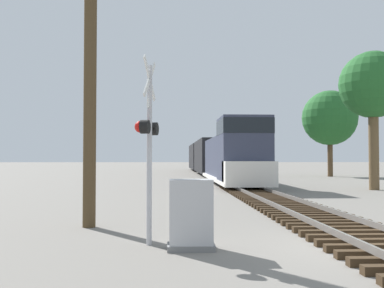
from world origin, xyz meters
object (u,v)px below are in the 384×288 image
at_px(crossing_signal_near, 148,136).
at_px(utility_pole, 90,63).
at_px(relay_cabinet, 191,215).
at_px(tree_mid_background, 330,118).
at_px(freight_train, 211,157).
at_px(tree_far_right, 373,86).

xyz_separation_m(crossing_signal_near, utility_pole, (-1.77, 2.63, 2.17)).
distance_m(relay_cabinet, utility_pole, 5.70).
bearing_deg(tree_mid_background, crossing_signal_near, -115.41).
bearing_deg(tree_mid_background, freight_train, 160.64).
xyz_separation_m(crossing_signal_near, tree_far_right, (12.79, 16.57, 3.88)).
bearing_deg(tree_far_right, crossing_signal_near, -127.65).
relative_size(crossing_signal_near, relay_cabinet, 2.83).
relative_size(crossing_signal_near, tree_far_right, 0.49).
bearing_deg(utility_pole, relay_cabinet, -49.90).
bearing_deg(utility_pole, tree_mid_background, 60.50).
distance_m(freight_train, tree_mid_background, 13.49).
distance_m(freight_train, utility_pole, 38.26).
bearing_deg(tree_mid_background, tree_far_right, -102.48).
relative_size(freight_train, tree_far_right, 6.18).
bearing_deg(tree_far_right, tree_mid_background, 77.52).
bearing_deg(freight_train, crossing_signal_near, -97.01).
relative_size(relay_cabinet, tree_mid_background, 0.16).
height_order(utility_pole, tree_mid_background, utility_pole).
bearing_deg(freight_train, tree_mid_background, -19.36).
height_order(relay_cabinet, tree_far_right, tree_far_right).
xyz_separation_m(crossing_signal_near, tree_mid_background, (17.07, 35.94, 3.68)).
distance_m(crossing_signal_near, tree_far_right, 21.29).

